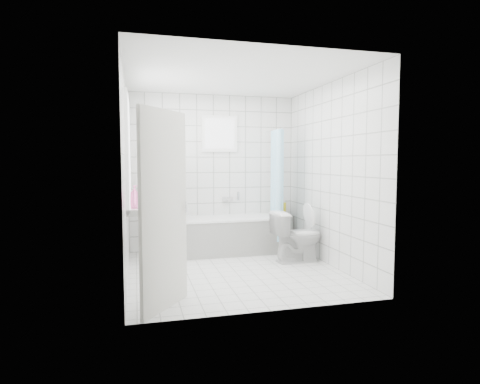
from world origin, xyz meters
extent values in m
plane|color=white|center=(0.00, 0.00, 0.00)|extent=(3.00, 3.00, 0.00)
plane|color=white|center=(0.00, 0.00, 2.60)|extent=(3.00, 3.00, 0.00)
cube|color=white|center=(0.00, 1.50, 1.30)|extent=(2.80, 0.02, 2.60)
cube|color=white|center=(0.00, -1.50, 1.30)|extent=(2.80, 0.02, 2.60)
cube|color=white|center=(-1.40, 0.00, 1.30)|extent=(0.02, 3.00, 2.60)
cube|color=white|center=(1.40, 0.00, 1.30)|extent=(0.02, 3.00, 2.60)
cube|color=white|center=(-1.35, 0.30, 1.60)|extent=(0.01, 0.90, 1.40)
cube|color=white|center=(0.10, 1.46, 1.95)|extent=(0.50, 0.01, 0.50)
cube|color=white|center=(-1.31, 0.30, 0.86)|extent=(0.18, 1.02, 0.08)
cube|color=silver|center=(-1.01, -1.16, 1.00)|extent=(0.51, 0.66, 2.00)
cube|color=white|center=(0.13, 1.12, 0.28)|extent=(1.74, 0.75, 0.55)
cube|color=white|center=(0.13, 1.12, 0.57)|extent=(1.76, 0.77, 0.03)
cube|color=white|center=(-0.81, 1.07, 0.75)|extent=(0.15, 0.85, 1.50)
cube|color=white|center=(1.15, 1.38, 0.28)|extent=(0.40, 0.24, 0.55)
imported|color=white|center=(1.03, 0.29, 0.38)|extent=(0.77, 0.48, 0.76)
cylinder|color=silver|center=(0.95, 1.10, 2.00)|extent=(0.02, 0.80, 0.02)
cube|color=silver|center=(0.23, 1.46, 0.85)|extent=(0.18, 0.06, 0.06)
imported|color=#D35292|center=(-1.30, -0.03, 1.05)|extent=(0.13, 0.13, 0.29)
imported|color=#2B9DC5|center=(-1.30, 0.15, 0.99)|extent=(0.12, 0.12, 0.19)
imported|color=silver|center=(-1.30, 0.28, 0.99)|extent=(0.19, 0.19, 0.17)
imported|color=#C462A4|center=(-1.30, 0.60, 0.99)|extent=(0.10, 0.10, 0.17)
cylinder|color=#1617B5|center=(1.19, 1.39, 0.68)|extent=(0.06, 0.06, 0.26)
cylinder|color=yellow|center=(1.20, 1.29, 0.67)|extent=(0.06, 0.06, 0.23)
cylinder|color=green|center=(1.08, 1.31, 0.66)|extent=(0.06, 0.06, 0.23)
camera|label=1|loc=(-1.28, -5.19, 1.49)|focal=30.00mm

